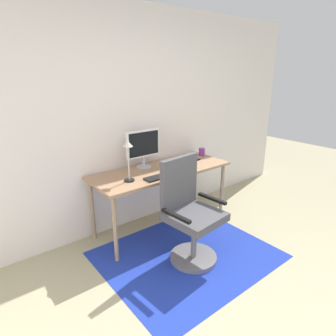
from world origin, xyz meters
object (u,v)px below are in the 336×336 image
at_px(monitor, 143,145).
at_px(office_chair, 190,217).
at_px(computer_mouse, 183,169).
at_px(keyboard, 162,176).
at_px(cell_phone, 194,159).
at_px(coffee_cup, 202,152).
at_px(desk_lamp, 128,153).
at_px(desk, 162,175).

relative_size(monitor, office_chair, 0.42).
relative_size(computer_mouse, office_chair, 0.10).
xyz_separation_m(keyboard, computer_mouse, (0.32, 0.03, 0.01)).
bearing_deg(computer_mouse, office_chair, -123.78).
height_order(computer_mouse, cell_phone, computer_mouse).
bearing_deg(office_chair, keyboard, 82.91).
bearing_deg(coffee_cup, keyboard, -160.41).
bearing_deg(desk_lamp, monitor, 37.23).
height_order(desk, cell_phone, cell_phone).
distance_m(computer_mouse, desk_lamp, 0.73).
xyz_separation_m(monitor, desk_lamp, (-0.38, -0.29, 0.04)).
height_order(cell_phone, office_chair, office_chair).
relative_size(monitor, cell_phone, 3.24).
relative_size(desk, coffee_cup, 16.84).
distance_m(desk, coffee_cup, 0.79).
distance_m(cell_phone, desk_lamp, 1.13).
height_order(keyboard, desk_lamp, desk_lamp).
bearing_deg(monitor, computer_mouse, -52.47).
bearing_deg(desk_lamp, computer_mouse, -8.05).
xyz_separation_m(coffee_cup, office_chair, (-0.94, -0.79, -0.34)).
height_order(desk, coffee_cup, coffee_cup).
relative_size(coffee_cup, office_chair, 0.09).
bearing_deg(office_chair, desk_lamp, 114.22).
height_order(monitor, computer_mouse, monitor).
bearing_deg(computer_mouse, keyboard, -175.11).
distance_m(coffee_cup, cell_phone, 0.22).
height_order(cell_phone, desk_lamp, desk_lamp).
bearing_deg(cell_phone, coffee_cup, 0.28).
distance_m(computer_mouse, cell_phone, 0.47).
xyz_separation_m(keyboard, desk_lamp, (-0.35, 0.12, 0.30)).
distance_m(desk_lamp, office_chair, 0.90).
distance_m(keyboard, office_chair, 0.55).
relative_size(cell_phone, desk_lamp, 0.32).
bearing_deg(monitor, cell_phone, -11.71).
bearing_deg(coffee_cup, desk_lamp, -170.71).
height_order(computer_mouse, coffee_cup, coffee_cup).
height_order(desk, keyboard, keyboard).
distance_m(coffee_cup, desk_lamp, 1.32).
bearing_deg(coffee_cup, computer_mouse, -153.59).
relative_size(computer_mouse, cell_phone, 0.74).
xyz_separation_m(keyboard, cell_phone, (0.73, 0.26, -0.00)).
distance_m(monitor, office_chair, 1.04).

